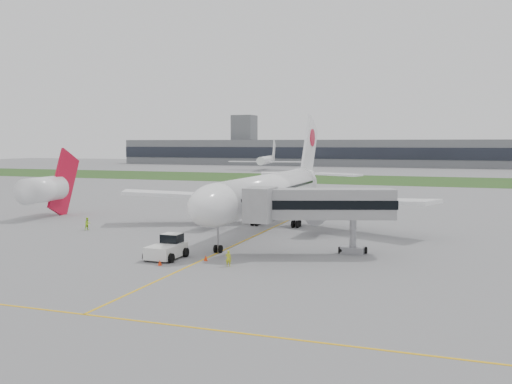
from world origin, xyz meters
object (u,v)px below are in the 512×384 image
(pushback_tug, at_px, (168,247))
(neighbor_aircraft, at_px, (46,189))
(airliner, at_px, (271,190))
(jet_bridge, at_px, (316,205))
(ground_crew_near, at_px, (228,258))

(pushback_tug, xyz_separation_m, neighbor_aircraft, (-35.43, 23.16, 3.71))
(airliner, bearing_deg, jet_bridge, -57.94)
(airliner, height_order, ground_crew_near, airliner)
(airliner, distance_m, jet_bridge, 20.31)
(jet_bridge, height_order, neighbor_aircraft, neighbor_aircraft)
(jet_bridge, xyz_separation_m, ground_crew_near, (-6.91, -8.98, -4.85))
(neighbor_aircraft, bearing_deg, airliner, -3.84)
(airliner, distance_m, neighbor_aircraft, 39.46)
(airliner, bearing_deg, ground_crew_near, -81.60)
(pushback_tug, bearing_deg, airliner, 81.29)
(airliner, height_order, jet_bridge, airliner)
(neighbor_aircraft, bearing_deg, ground_crew_near, -35.66)
(ground_crew_near, bearing_deg, pushback_tug, -21.04)
(airliner, xyz_separation_m, ground_crew_near, (3.87, -26.20, -4.82))
(pushback_tug, relative_size, jet_bridge, 0.31)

